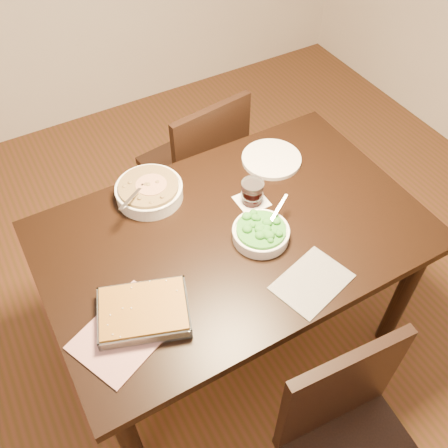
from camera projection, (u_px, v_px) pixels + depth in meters
name	position (u px, v px, depth m)	size (l,w,h in m)	color
ground	(232.00, 333.00, 2.39)	(4.00, 4.00, 0.00)	#493014
table	(234.00, 248.00, 1.90)	(1.40, 0.90, 0.75)	black
magazine_a	(126.00, 332.00, 1.56)	(0.31, 0.23, 0.01)	#A32E37
magazine_b	(312.00, 282.00, 1.68)	(0.25, 0.18, 0.00)	#28272F
coaster	(252.00, 201.00, 1.93)	(0.11, 0.11, 0.00)	white
stew_bowl	(149.00, 191.00, 1.92)	(0.26, 0.26, 0.10)	white
broccoli_bowl	(261.00, 233.00, 1.79)	(0.22, 0.21, 0.08)	white
baking_dish	(144.00, 312.00, 1.58)	(0.34, 0.29, 0.05)	silver
wine_tumbler	(252.00, 192.00, 1.89)	(0.09, 0.09, 0.10)	black
dinner_plate	(271.00, 159.00, 2.08)	(0.25, 0.25, 0.02)	silver
chair_near	(350.00, 441.00, 1.59)	(0.44, 0.44, 0.88)	black
chair_far	(200.00, 163.00, 2.46)	(0.47, 0.47, 0.88)	black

